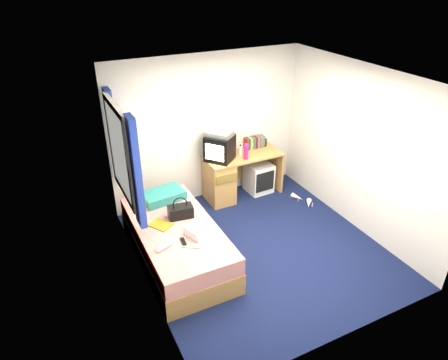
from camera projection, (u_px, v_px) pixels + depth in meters
name	position (u px, v px, depth m)	size (l,w,h in m)	color
ground	(259.00, 248.00, 5.63)	(3.40, 3.40, 0.00)	#0C1438
room_shell	(264.00, 155.00, 4.93)	(3.40, 3.40, 3.40)	white
bed	(177.00, 242.00, 5.31)	(1.01, 2.00, 0.54)	tan
pillow	(163.00, 196.00, 5.72)	(0.59, 0.37, 0.13)	#175599
desk	(228.00, 176.00, 6.66)	(1.30, 0.55, 0.75)	tan
storage_cube	(259.00, 177.00, 6.94)	(0.41, 0.41, 0.51)	white
crt_tv	(220.00, 148.00, 6.33)	(0.55, 0.56, 0.41)	black
vcr	(220.00, 134.00, 6.22)	(0.39, 0.28, 0.07)	#B9BABC
book_row	(254.00, 142.00, 6.80)	(0.34, 0.13, 0.20)	maroon
picture_frame	(264.00, 142.00, 6.90)	(0.02, 0.12, 0.14)	black
pink_water_bottle	(246.00, 152.00, 6.40)	(0.08, 0.08, 0.24)	#E4206E
aerosol_can	(240.00, 151.00, 6.52)	(0.05, 0.05, 0.18)	white
handbag	(180.00, 211.00, 5.32)	(0.35, 0.23, 0.30)	black
towel	(200.00, 230.00, 5.01)	(0.32, 0.27, 0.11)	white
magazine	(161.00, 225.00, 5.19)	(0.21, 0.28, 0.01)	yellow
water_bottle	(164.00, 246.00, 4.75)	(0.07, 0.07, 0.20)	white
colour_swatch_fan	(191.00, 246.00, 4.79)	(0.22, 0.06, 0.01)	gold
remote_control	(183.00, 242.00, 4.86)	(0.05, 0.16, 0.02)	black
window_assembly	(122.00, 153.00, 5.06)	(0.11, 1.42, 1.40)	silver
white_heels	(303.00, 200.00, 6.68)	(0.23, 0.48, 0.09)	silver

